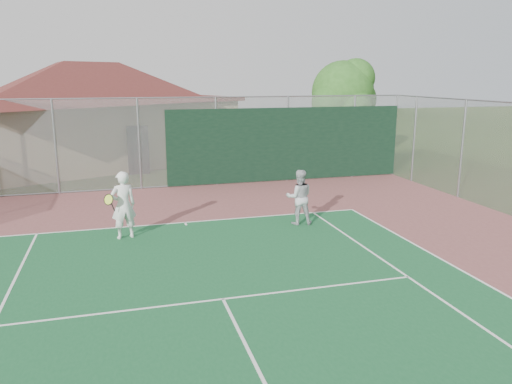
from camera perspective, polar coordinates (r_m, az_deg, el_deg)
The scene contains 6 objects.
back_fence at distance 20.03m, azimuth -4.24°, elevation 5.52°, with size 20.08×0.11×3.53m.
side_fence_right at distance 19.25m, azimuth 22.47°, elevation 4.52°, with size 0.08×9.00×3.50m.
clubhouse at distance 26.86m, azimuth -18.41°, elevation 9.65°, with size 16.15×13.75×5.90m.
tree at distance 26.18m, azimuth 10.03°, elevation 10.95°, with size 3.72×3.52×5.19m.
player_white_front at distance 13.76m, azimuth -14.95°, elevation -1.52°, with size 0.93×0.78×1.83m.
player_grey_back at distance 14.67m, azimuth 4.96°, elevation -0.66°, with size 0.89×0.75×1.62m.
Camera 1 is at (-1.82, -2.49, 4.27)m, focal length 35.00 mm.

